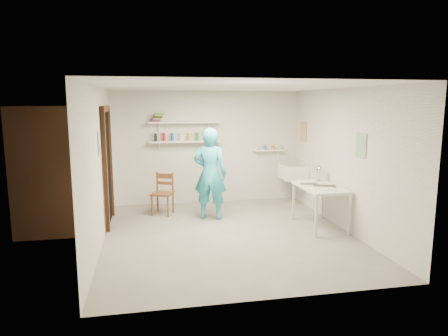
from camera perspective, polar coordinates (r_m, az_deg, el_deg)
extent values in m
cube|color=slate|center=(6.69, 0.66, -9.54)|extent=(4.00, 4.50, 0.02)
cube|color=silver|center=(6.34, 0.70, 11.63)|extent=(4.00, 4.50, 0.02)
cube|color=silver|center=(8.61, -2.36, 2.96)|extent=(4.00, 0.02, 2.40)
cube|color=silver|center=(4.26, 6.86, -3.73)|extent=(4.00, 0.02, 2.40)
cube|color=silver|center=(6.32, -17.47, 0.20)|extent=(0.02, 4.50, 2.40)
cube|color=silver|center=(7.09, 16.81, 1.18)|extent=(0.02, 4.50, 2.40)
cube|color=black|center=(7.38, -16.35, -0.06)|extent=(0.02, 0.90, 2.00)
cube|color=brown|center=(7.47, -21.80, 0.15)|extent=(1.40, 1.50, 2.10)
cube|color=brown|center=(7.29, -16.58, 8.12)|extent=(0.06, 1.05, 0.10)
cube|color=brown|center=(6.89, -16.56, -0.72)|extent=(0.06, 0.10, 2.00)
cube|color=brown|center=(7.87, -15.88, 0.53)|extent=(0.06, 0.10, 2.00)
cube|color=white|center=(8.41, -5.61, 3.80)|extent=(1.50, 0.22, 0.03)
cube|color=white|center=(8.38, -5.66, 6.52)|extent=(1.50, 0.22, 0.03)
cube|color=white|center=(8.84, 6.42, 2.55)|extent=(0.70, 0.14, 0.03)
cube|color=#334C7F|center=(6.32, -17.38, 3.41)|extent=(0.01, 0.28, 0.36)
cube|color=#995933|center=(8.67, 11.25, 5.15)|extent=(0.01, 0.34, 0.42)
cube|color=#3F724C|center=(6.56, 18.99, 3.09)|extent=(0.01, 0.30, 0.38)
cube|color=white|center=(8.59, 9.85, -0.56)|extent=(0.48, 0.60, 0.30)
imported|color=#29AED0|center=(7.38, -1.99, -0.84)|extent=(0.73, 0.61, 1.71)
cylinder|color=tan|center=(7.52, -2.85, 1.54)|extent=(0.30, 0.14, 0.31)
cube|color=brown|center=(7.83, -8.79, -3.65)|extent=(0.49, 0.48, 0.82)
cube|color=silver|center=(7.17, 13.51, -5.40)|extent=(0.66, 1.09, 0.73)
sphere|color=silver|center=(7.51, 13.56, -0.17)|extent=(0.14, 0.14, 0.14)
cylinder|color=black|center=(8.36, -9.82, 4.36)|extent=(0.06, 0.06, 0.17)
cylinder|color=red|center=(8.37, -8.62, 4.40)|extent=(0.06, 0.06, 0.17)
cylinder|color=blue|center=(8.38, -7.42, 4.43)|extent=(0.06, 0.06, 0.17)
cylinder|color=white|center=(8.39, -6.22, 4.46)|extent=(0.06, 0.06, 0.17)
cylinder|color=orange|center=(8.41, -5.03, 4.49)|extent=(0.06, 0.06, 0.17)
cylinder|color=#268C3F|center=(8.43, -3.84, 4.52)|extent=(0.06, 0.06, 0.17)
cylinder|color=#8C268C|center=(8.45, -2.66, 4.54)|extent=(0.06, 0.06, 0.17)
cylinder|color=gold|center=(8.48, -1.49, 4.56)|extent=(0.06, 0.06, 0.17)
cube|color=red|center=(8.34, -9.79, 6.62)|extent=(0.18, 0.14, 0.03)
cube|color=#1933A5|center=(8.34, -9.66, 6.81)|extent=(0.18, 0.14, 0.03)
cube|color=orange|center=(8.34, -9.53, 7.01)|extent=(0.18, 0.14, 0.03)
cube|color=black|center=(8.34, -9.39, 7.21)|extent=(0.18, 0.14, 0.03)
cube|color=yellow|center=(8.34, -9.26, 7.40)|extent=(0.18, 0.14, 0.03)
cube|color=#338C4C|center=(8.34, -9.13, 7.60)|extent=(0.18, 0.14, 0.03)
cylinder|color=silver|center=(8.77, 5.14, 2.92)|extent=(0.07, 0.07, 0.09)
cylinder|color=#335999|center=(8.81, 6.00, 2.93)|extent=(0.07, 0.07, 0.09)
cylinder|color=orange|center=(8.85, 6.86, 2.95)|extent=(0.07, 0.07, 0.09)
cylinder|color=#999999|center=(8.89, 7.70, 2.96)|extent=(0.07, 0.07, 0.09)
cube|color=silver|center=(7.09, 13.63, -2.53)|extent=(0.30, 0.22, 0.00)
cube|color=#4C4742|center=(7.09, 13.63, -2.50)|extent=(0.30, 0.22, 0.00)
cube|color=beige|center=(7.09, 13.63, -2.47)|extent=(0.30, 0.22, 0.00)
cube|color=#383330|center=(7.09, 13.63, -2.43)|extent=(0.30, 0.22, 0.00)
cube|color=silver|center=(7.08, 13.63, -2.40)|extent=(0.30, 0.22, 0.00)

